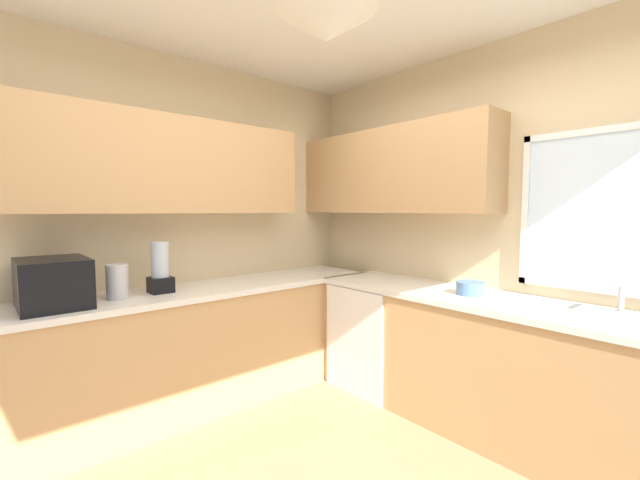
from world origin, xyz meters
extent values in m
cube|color=beige|center=(0.00, 1.72, 1.33)|extent=(3.80, 0.06, 2.67)
cube|color=beige|center=(-1.87, 0.00, 1.33)|extent=(0.06, 3.51, 2.67)
cube|color=silver|center=(0.74, 1.69, 1.47)|extent=(1.12, 0.02, 0.91)
cube|color=white|center=(0.74, 1.68, 1.95)|extent=(1.20, 0.04, 0.04)
cube|color=white|center=(0.74, 1.68, 0.99)|extent=(1.20, 0.04, 0.04)
cube|color=white|center=(0.16, 1.68, 1.47)|extent=(0.04, 0.04, 0.99)
cube|color=tan|center=(-1.68, -0.20, 1.80)|extent=(0.32, 2.37, 0.70)
cube|color=tan|center=(-0.90, 1.53, 1.80)|extent=(1.87, 0.32, 0.70)
cone|color=silver|center=(0.00, 0.00, 2.25)|extent=(0.44, 0.44, 0.14)
cube|color=tan|center=(-1.53, 0.00, 0.43)|extent=(0.62, 3.09, 0.85)
cube|color=silver|center=(-1.53, 0.00, 0.87)|extent=(0.65, 3.12, 0.04)
cube|color=tan|center=(0.21, 1.38, 0.43)|extent=(2.86, 0.62, 0.85)
cube|color=silver|center=(0.21, 1.38, 0.87)|extent=(2.89, 0.65, 0.04)
cube|color=white|center=(-0.87, 1.35, 0.42)|extent=(0.60, 0.60, 0.85)
cube|color=black|center=(-1.53, -0.82, 1.04)|extent=(0.48, 0.36, 0.29)
cylinder|color=#B7B7BC|center=(-1.51, -0.48, 1.01)|extent=(0.13, 0.13, 0.23)
cube|color=#9EA0A5|center=(0.74, 1.38, 0.90)|extent=(0.61, 0.40, 0.02)
cylinder|color=#B7B7BC|center=(0.74, 1.54, 0.98)|extent=(0.03, 0.03, 0.18)
cylinder|color=#B7B7BC|center=(0.74, 1.44, 1.07)|extent=(0.02, 0.20, 0.02)
cylinder|color=#4C7099|center=(-0.06, 1.38, 0.94)|extent=(0.19, 0.19, 0.09)
cube|color=black|center=(-1.53, -0.19, 0.95)|extent=(0.15, 0.15, 0.11)
cylinder|color=#B2BCC6|center=(-1.53, -0.19, 1.13)|extent=(0.12, 0.12, 0.25)
camera|label=1|loc=(1.29, -1.15, 1.47)|focal=22.29mm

